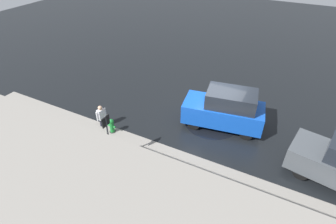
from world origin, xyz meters
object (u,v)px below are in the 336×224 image
object	(u,v)px
pedestrian	(101,115)
sign_post	(108,132)
fire_hydrant	(112,126)
moving_hatchback	(225,109)

from	to	relation	value
pedestrian	sign_post	world-z (taller)	sign_post
sign_post	fire_hydrant	bearing A→B (deg)	-53.53
moving_hatchback	fire_hydrant	distance (m)	5.66
moving_hatchback	sign_post	bearing A→B (deg)	52.01
sign_post	moving_hatchback	bearing A→B (deg)	-127.99
fire_hydrant	sign_post	xyz separation A→B (m)	(-1.14, 1.54, 1.18)
moving_hatchback	sign_post	xyz separation A→B (m)	(3.58, 4.59, 0.55)
pedestrian	fire_hydrant	bearing A→B (deg)	164.83
moving_hatchback	sign_post	distance (m)	5.85
fire_hydrant	sign_post	bearing A→B (deg)	126.47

